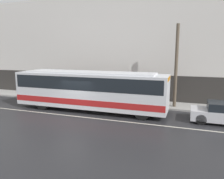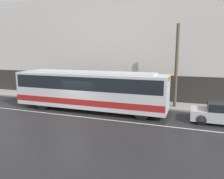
{
  "view_description": "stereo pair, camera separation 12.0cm",
  "coord_description": "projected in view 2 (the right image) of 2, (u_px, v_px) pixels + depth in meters",
  "views": [
    {
      "loc": [
        7.79,
        -13.5,
        4.6
      ],
      "look_at": [
        2.36,
        1.88,
        1.79
      ],
      "focal_mm": 35.0,
      "sensor_mm": 36.0,
      "label": 1
    },
    {
      "loc": [
        7.9,
        -13.46,
        4.6
      ],
      "look_at": [
        2.36,
        1.88,
        1.79
      ],
      "focal_mm": 35.0,
      "sensor_mm": 36.0,
      "label": 2
    }
  ],
  "objects": [
    {
      "name": "sidewalk",
      "position": [
        101.0,
        100.0,
        20.83
      ],
      "size": [
        60.0,
        2.66,
        0.14
      ],
      "color": "#A09E99",
      "rests_on": "ground_plane"
    },
    {
      "name": "lane_stripe",
      "position": [
        73.0,
        116.0,
        15.9
      ],
      "size": [
        54.0,
        0.14,
        0.01
      ],
      "color": "beige",
      "rests_on": "ground_plane"
    },
    {
      "name": "ground_plane",
      "position": [
        73.0,
        116.0,
        15.9
      ],
      "size": [
        60.0,
        60.0,
        0.0
      ],
      "primitive_type": "plane",
      "color": "#262628"
    },
    {
      "name": "transit_bus",
      "position": [
        89.0,
        89.0,
        17.2
      ],
      "size": [
        12.15,
        2.53,
        3.1
      ],
      "color": "silver",
      "rests_on": "ground_plane"
    },
    {
      "name": "building_facade",
      "position": [
        106.0,
        50.0,
        21.39
      ],
      "size": [
        60.0,
        0.35,
        10.0
      ],
      "color": "silver",
      "rests_on": "ground_plane"
    },
    {
      "name": "utility_pole_near",
      "position": [
        176.0,
        66.0,
        17.57
      ],
      "size": [
        0.26,
        0.26,
        6.67
      ],
      "color": "brown",
      "rests_on": "sidewalk"
    }
  ]
}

